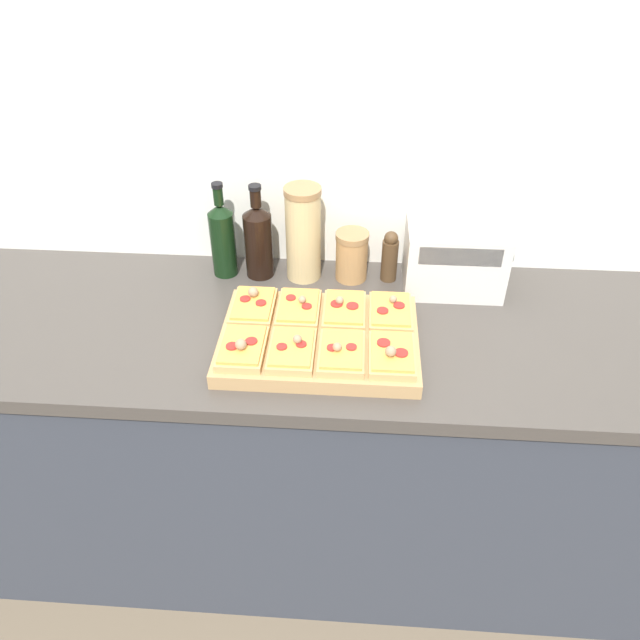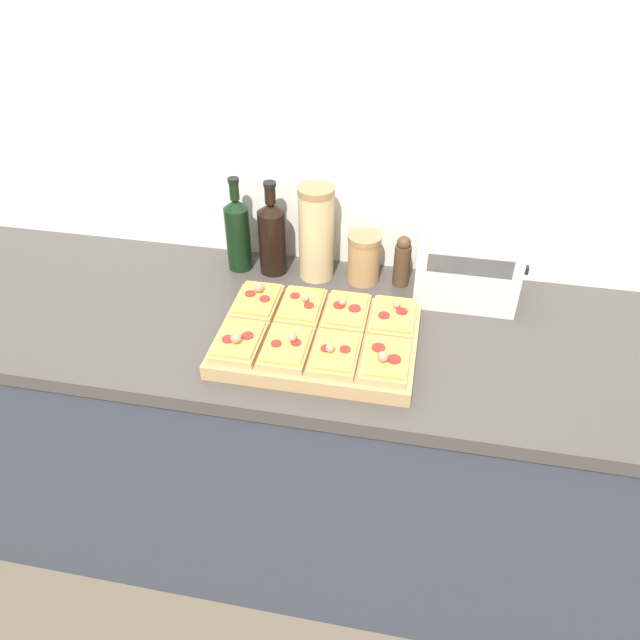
{
  "view_description": "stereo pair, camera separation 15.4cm",
  "coord_description": "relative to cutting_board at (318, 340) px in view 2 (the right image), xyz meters",
  "views": [
    {
      "loc": [
        0.11,
        -0.98,
        1.94
      ],
      "look_at": [
        0.02,
        0.26,
        0.99
      ],
      "focal_mm": 35.0,
      "sensor_mm": 36.0,
      "label": 1
    },
    {
      "loc": [
        0.26,
        -0.96,
        1.94
      ],
      "look_at": [
        0.02,
        0.26,
        0.99
      ],
      "focal_mm": 35.0,
      "sensor_mm": 36.0,
      "label": 2
    }
  ],
  "objects": [
    {
      "name": "ground_plane",
      "position": [
        -0.02,
        -0.23,
        -0.95
      ],
      "size": [
        12.0,
        12.0,
        0.0
      ],
      "primitive_type": "plane",
      "color": "brown"
    },
    {
      "name": "wall_back",
      "position": [
        -0.02,
        0.44,
        0.3
      ],
      "size": [
        6.0,
        0.06,
        2.5
      ],
      "color": "silver",
      "rests_on": "ground_plane"
    },
    {
      "name": "kitchen_counter",
      "position": [
        -0.02,
        0.09,
        -0.48
      ],
      "size": [
        2.63,
        0.67,
        0.93
      ],
      "color": "#333842",
      "rests_on": "ground_plane"
    },
    {
      "name": "cutting_board",
      "position": [
        0.0,
        0.0,
        0.0
      ],
      "size": [
        0.5,
        0.36,
        0.04
      ],
      "primitive_type": "cube",
      "color": "tan",
      "rests_on": "kitchen_counter"
    },
    {
      "name": "pizza_slice_back_left",
      "position": [
        -0.18,
        0.09,
        0.03
      ],
      "size": [
        0.11,
        0.16,
        0.06
      ],
      "color": "tan",
      "rests_on": "cutting_board"
    },
    {
      "name": "pizza_slice_back_midleft",
      "position": [
        -0.06,
        0.08,
        0.03
      ],
      "size": [
        0.11,
        0.16,
        0.05
      ],
      "color": "tan",
      "rests_on": "cutting_board"
    },
    {
      "name": "pizza_slice_back_midright",
      "position": [
        0.06,
        0.08,
        0.03
      ],
      "size": [
        0.11,
        0.16,
        0.05
      ],
      "color": "tan",
      "rests_on": "cutting_board"
    },
    {
      "name": "pizza_slice_back_right",
      "position": [
        0.18,
        0.09,
        0.03
      ],
      "size": [
        0.11,
        0.16,
        0.05
      ],
      "color": "tan",
      "rests_on": "cutting_board"
    },
    {
      "name": "pizza_slice_front_left",
      "position": [
        -0.18,
        -0.09,
        0.03
      ],
      "size": [
        0.11,
        0.16,
        0.06
      ],
      "color": "tan",
      "rests_on": "cutting_board"
    },
    {
      "name": "pizza_slice_front_midleft",
      "position": [
        -0.06,
        -0.08,
        0.03
      ],
      "size": [
        0.11,
        0.16,
        0.05
      ],
      "color": "tan",
      "rests_on": "cutting_board"
    },
    {
      "name": "pizza_slice_front_midright",
      "position": [
        0.06,
        -0.08,
        0.03
      ],
      "size": [
        0.11,
        0.16,
        0.05
      ],
      "color": "tan",
      "rests_on": "cutting_board"
    },
    {
      "name": "pizza_slice_front_right",
      "position": [
        0.18,
        -0.09,
        0.03
      ],
      "size": [
        0.11,
        0.16,
        0.05
      ],
      "color": "tan",
      "rests_on": "cutting_board"
    },
    {
      "name": "olive_oil_bottle",
      "position": [
        -0.3,
        0.32,
        0.1
      ],
      "size": [
        0.07,
        0.07,
        0.29
      ],
      "color": "black",
      "rests_on": "kitchen_counter"
    },
    {
      "name": "wine_bottle",
      "position": [
        -0.2,
        0.32,
        0.1
      ],
      "size": [
        0.08,
        0.08,
        0.28
      ],
      "color": "black",
      "rests_on": "kitchen_counter"
    },
    {
      "name": "grain_jar_tall",
      "position": [
        -0.07,
        0.32,
        0.12
      ],
      "size": [
        0.1,
        0.1,
        0.28
      ],
      "color": "tan",
      "rests_on": "kitchen_counter"
    },
    {
      "name": "grain_jar_short",
      "position": [
        0.07,
        0.32,
        0.05
      ],
      "size": [
        0.1,
        0.1,
        0.15
      ],
      "color": "#AD7F4C",
      "rests_on": "kitchen_counter"
    },
    {
      "name": "pepper_mill",
      "position": [
        0.18,
        0.32,
        0.06
      ],
      "size": [
        0.05,
        0.05,
        0.16
      ],
      "color": "#47331E",
      "rests_on": "kitchen_counter"
    },
    {
      "name": "toaster_oven",
      "position": [
        0.36,
        0.29,
        0.08
      ],
      "size": [
        0.3,
        0.18,
        0.19
      ],
      "color": "beige",
      "rests_on": "kitchen_counter"
    }
  ]
}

